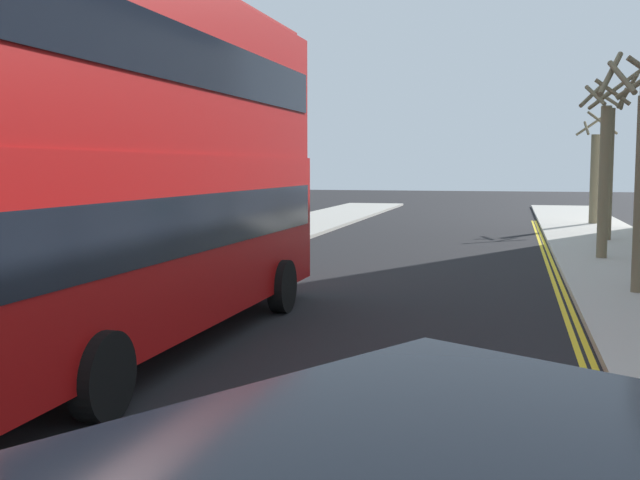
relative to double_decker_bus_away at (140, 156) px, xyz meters
name	(u,v)px	position (x,y,z in m)	size (l,w,h in m)	color
sidewalk_left	(80,287)	(-4.07, 4.82, -2.96)	(4.00, 80.00, 0.14)	#ADA89E
kerb_line_outer	(581,332)	(6.83, 2.82, -3.03)	(0.10, 56.00, 0.01)	yellow
kerb_line_inner	(571,332)	(6.67, 2.82, -3.03)	(0.10, 56.00, 0.01)	yellow
double_decker_bus_away	(140,156)	(0.00, 0.00, 0.00)	(2.89, 10.84, 5.64)	#B20F0F
street_tree_near	(607,170)	(9.02, 19.23, -0.32)	(1.32, 1.37, 5.60)	#6B6047
street_tree_mid	(640,168)	(8.28, 6.78, -0.20)	(1.71, 1.74, 5.28)	#6B6047
street_tree_far	(595,173)	(9.40, 27.70, -0.51)	(1.82, 1.88, 5.29)	#6B6047
street_tree_distant	(605,166)	(8.28, 13.24, -0.16)	(1.89, 1.77, 5.64)	#6B6047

